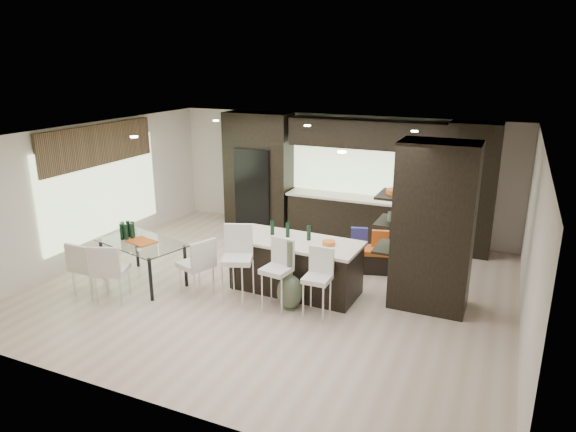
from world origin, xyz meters
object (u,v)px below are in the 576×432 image
at_px(bench, 370,259).
at_px(floor_vase, 290,275).
at_px(chair_end, 196,268).
at_px(stool_right, 317,291).
at_px(dining_table, 143,262).
at_px(chair_far, 90,270).
at_px(chair_near, 112,274).
at_px(stool_mid, 276,283).
at_px(stool_left, 238,273).
at_px(kitchen_island, 296,266).

xyz_separation_m(bench, floor_vase, (-0.78, -2.03, 0.35)).
bearing_deg(bench, chair_end, -154.73).
xyz_separation_m(stool_right, dining_table, (-3.33, -0.01, -0.07)).
distance_m(stool_right, dining_table, 3.33).
height_order(stool_right, chair_far, stool_right).
bearing_deg(stool_right, chair_near, -167.25).
bearing_deg(floor_vase, chair_far, -164.68).
bearing_deg(chair_far, chair_near, -0.84).
height_order(stool_right, floor_vase, floor_vase).
height_order(stool_mid, chair_end, stool_mid).
height_order(stool_left, chair_far, stool_left).
relative_size(kitchen_island, dining_table, 1.40).
height_order(kitchen_island, chair_far, kitchen_island).
height_order(chair_near, chair_end, chair_near).
xyz_separation_m(stool_mid, chair_end, (-1.51, 0.00, -0.01)).
relative_size(bench, chair_near, 1.26).
height_order(kitchen_island, stool_right, kitchen_island).
relative_size(chair_near, chair_far, 1.06).
distance_m(stool_left, dining_table, 1.96).
xyz_separation_m(stool_left, chair_far, (-2.46, -0.75, -0.08)).
height_order(bench, chair_far, chair_far).
distance_m(stool_left, chair_near, 2.10).
xyz_separation_m(bench, chair_far, (-4.09, -2.94, 0.22)).
xyz_separation_m(stool_right, chair_end, (-2.20, -0.01, 0.01)).
height_order(bench, dining_table, dining_table).
height_order(kitchen_island, dining_table, kitchen_island).
bearing_deg(floor_vase, dining_table, -177.23).
height_order(stool_left, stool_right, stool_left).
bearing_deg(kitchen_island, stool_right, -46.27).
bearing_deg(stool_right, dining_table, 179.45).
xyz_separation_m(kitchen_island, chair_end, (-1.51, -0.79, -0.00)).
xyz_separation_m(dining_table, chair_end, (1.13, 0.00, 0.08)).
bearing_deg(stool_left, kitchen_island, 28.45).
bearing_deg(bench, stool_mid, -129.72).
bearing_deg(dining_table, bench, 46.43).
xyz_separation_m(chair_near, chair_far, (-0.50, 0.01, -0.03)).
relative_size(stool_mid, dining_table, 0.59).
distance_m(stool_left, stool_mid, 0.69).
bearing_deg(chair_far, dining_table, 57.86).
bearing_deg(bench, chair_far, -160.42).
bearing_deg(chair_end, chair_far, 135.03).
bearing_deg(dining_table, stool_left, 14.55).
bearing_deg(stool_mid, dining_table, -171.48).
relative_size(kitchen_island, floor_vase, 1.94).
height_order(bench, chair_near, chair_near).
bearing_deg(stool_right, bench, 82.42).
distance_m(stool_right, chair_end, 2.20).
height_order(stool_right, dining_table, stool_right).
bearing_deg(chair_end, stool_left, -72.17).
height_order(stool_left, dining_table, stool_left).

